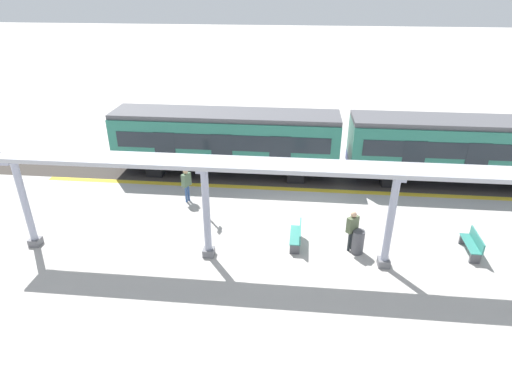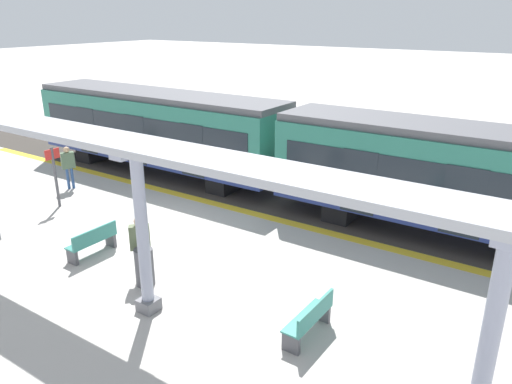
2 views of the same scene
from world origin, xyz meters
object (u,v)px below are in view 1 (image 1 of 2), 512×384
canopy_pillar_third (390,221)px  platform_info_sign (206,191)px  train_near_carriage (226,142)px  canopy_pillar_second (206,212)px  passenger_by_the_benches (352,226)px  train_far_carriage (468,150)px  bench_near_end (297,235)px  canopy_pillar_nearest (25,202)px  passenger_waiting_near_edge (186,181)px  trash_bin (358,242)px  bench_mid_platform (473,244)px

canopy_pillar_third → platform_info_sign: size_ratio=1.77×
canopy_pillar_third → train_near_carriage: bearing=-137.4°
canopy_pillar_second → passenger_by_the_benches: 5.75m
train_far_carriage → platform_info_sign: bearing=-68.4°
bench_near_end → canopy_pillar_nearest: bearing=-84.0°
passenger_waiting_near_edge → platform_info_sign: bearing=41.1°
trash_bin → passenger_waiting_near_edge: bearing=-114.8°
canopy_pillar_nearest → passenger_waiting_near_edge: size_ratio=2.28×
canopy_pillar_second → bench_mid_platform: bearing=96.6°
bench_mid_platform → canopy_pillar_second: bearing=-83.4°
platform_info_sign → passenger_waiting_near_edge: bearing=-138.9°
canopy_pillar_third → passenger_waiting_near_edge: 9.81m
canopy_pillar_second → bench_mid_platform: (-1.20, 10.39, -1.53)m
train_near_carriage → train_far_carriage: (0.00, 12.74, 0.00)m
bench_mid_platform → train_far_carriage: bearing=165.6°
trash_bin → train_far_carriage: bearing=139.0°
passenger_by_the_benches → train_far_carriage: bearing=137.2°
train_near_carriage → bench_near_end: train_near_carriage is taller
canopy_pillar_second → passenger_by_the_benches: canopy_pillar_second is taller
canopy_pillar_third → passenger_waiting_near_edge: bearing=-116.8°
bench_near_end → trash_bin: (0.33, 2.40, 0.06)m
canopy_pillar_nearest → passenger_by_the_benches: canopy_pillar_nearest is taller
train_near_carriage → canopy_pillar_second: canopy_pillar_second is taller
train_far_carriage → bench_near_end: train_far_carriage is taller
canopy_pillar_third → trash_bin: bearing=-131.0°
train_near_carriage → bench_mid_platform: size_ratio=8.06×
canopy_pillar_nearest → bench_mid_platform: size_ratio=2.58×
canopy_pillar_third → canopy_pillar_nearest: bearing=-90.0°
train_far_carriage → passenger_by_the_benches: (7.08, -6.54, -0.73)m
bench_near_end → train_near_carriage: bearing=-149.6°
canopy_pillar_nearest → bench_mid_platform: canopy_pillar_nearest is taller
train_near_carriage → platform_info_sign: 5.11m
train_near_carriage → train_far_carriage: 12.74m
canopy_pillar_third → passenger_by_the_benches: size_ratio=2.22×
bench_near_end → trash_bin: 2.42m
canopy_pillar_nearest → platform_info_sign: bearing=114.2°
canopy_pillar_third → bench_near_end: bearing=-108.8°
passenger_waiting_near_edge → passenger_by_the_benches: 8.30m
canopy_pillar_nearest → passenger_waiting_near_edge: (-4.40, 5.30, -0.91)m
passenger_waiting_near_edge → canopy_pillar_third: bearing=63.2°
bench_mid_platform → passenger_waiting_near_edge: 12.76m
canopy_pillar_third → bench_near_end: size_ratio=2.59×
canopy_pillar_third → platform_info_sign: 8.05m
canopy_pillar_nearest → passenger_waiting_near_edge: canopy_pillar_nearest is taller
passenger_by_the_benches → bench_mid_platform: bearing=92.9°
canopy_pillar_second → bench_mid_platform: 10.57m
passenger_waiting_near_edge → canopy_pillar_second: bearing=23.9°
canopy_pillar_nearest → bench_near_end: 10.88m
canopy_pillar_third → bench_mid_platform: canopy_pillar_third is taller
canopy_pillar_nearest → canopy_pillar_third: (0.00, 14.02, 0.00)m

